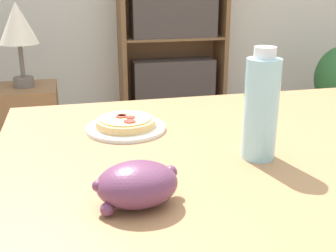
% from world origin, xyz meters
% --- Properties ---
extents(dining_table, '(1.25, 0.89, 0.76)m').
position_xyz_m(dining_table, '(-0.09, -0.11, 0.66)').
color(dining_table, '#A37549').
rests_on(dining_table, ground_plane).
extents(pizza_on_plate, '(0.21, 0.21, 0.04)m').
position_xyz_m(pizza_on_plate, '(-0.39, 0.05, 0.78)').
color(pizza_on_plate, white).
rests_on(pizza_on_plate, dining_table).
extents(grape_bunch, '(0.16, 0.11, 0.08)m').
position_xyz_m(grape_bunch, '(-0.43, -0.34, 0.80)').
color(grape_bunch, '#6B3856').
rests_on(grape_bunch, dining_table).
extents(drink_bottle, '(0.07, 0.07, 0.25)m').
position_xyz_m(drink_bottle, '(-0.13, -0.20, 0.88)').
color(drink_bottle, '#A3DBEA').
rests_on(drink_bottle, dining_table).
extents(bookshelf, '(0.89, 0.30, 1.38)m').
position_xyz_m(bookshelf, '(0.34, 2.44, 0.63)').
color(bookshelf, brown).
rests_on(bookshelf, ground_plane).
extents(side_table, '(0.34, 0.34, 0.58)m').
position_xyz_m(side_table, '(-0.77, 1.40, 0.29)').
color(side_table, brown).
rests_on(side_table, ground_plane).
extents(table_lamp, '(0.21, 0.21, 0.45)m').
position_xyz_m(table_lamp, '(-0.77, 1.40, 0.91)').
color(table_lamp, '#665B51').
rests_on(table_lamp, side_table).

